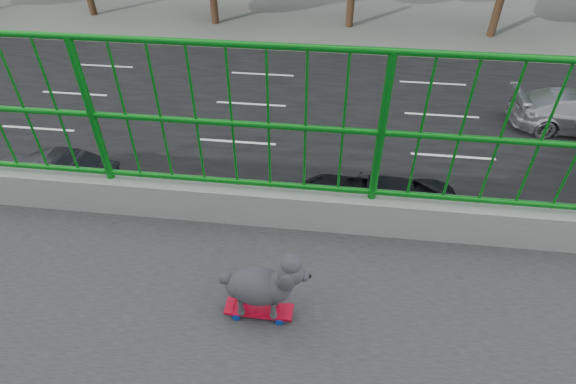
% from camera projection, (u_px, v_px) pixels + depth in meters
% --- Properties ---
extents(road, '(18.00, 90.00, 0.02)m').
position_uv_depth(road, '(237.00, 142.00, 17.24)').
color(road, black).
rests_on(road, ground).
extents(skateboard, '(0.14, 0.43, 0.06)m').
position_uv_depth(skateboard, '(259.00, 310.00, 2.87)').
color(skateboard, red).
rests_on(skateboard, footbridge).
extents(poodle, '(0.23, 0.55, 0.46)m').
position_uv_depth(poodle, '(262.00, 284.00, 2.70)').
color(poodle, '#2B282D').
rests_on(poodle, skateboard).
extents(car_0, '(1.58, 3.92, 1.34)m').
position_uv_depth(car_0, '(113.00, 265.00, 11.60)').
color(car_0, '#BD0717').
rests_on(car_0, ground).
extents(car_1, '(1.50, 4.30, 1.42)m').
position_uv_depth(car_1, '(48.00, 178.00, 14.37)').
color(car_1, black).
rests_on(car_1, ground).
extents(car_5, '(1.57, 4.50, 1.48)m').
position_uv_depth(car_5, '(367.00, 287.00, 10.95)').
color(car_5, '#BD0717').
rests_on(car_5, ground).
extents(car_6, '(2.26, 4.90, 1.36)m').
position_uv_depth(car_6, '(372.00, 204.00, 13.43)').
color(car_6, black).
rests_on(car_6, ground).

